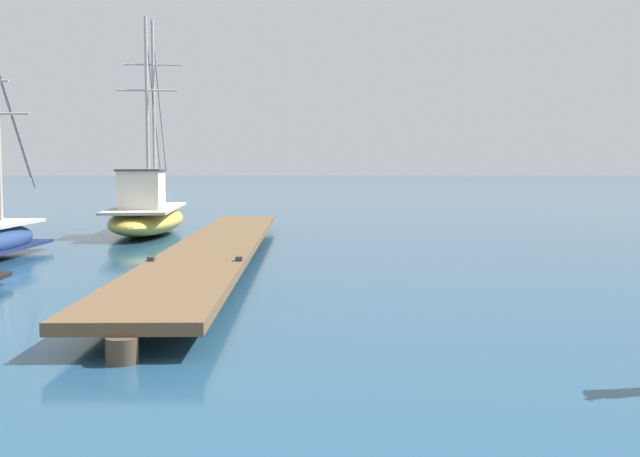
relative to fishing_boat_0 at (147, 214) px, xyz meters
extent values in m
cube|color=brown|center=(3.50, -7.00, -0.29)|extent=(2.70, 18.60, 0.16)
cylinder|color=#4C3D2D|center=(3.96, -16.26, -0.51)|extent=(0.36, 0.36, 0.29)
cylinder|color=#4C3D2D|center=(3.73, -11.63, -0.51)|extent=(0.36, 0.36, 0.29)
cylinder|color=#4C3D2D|center=(3.50, -7.00, -0.51)|extent=(0.36, 0.36, 0.29)
cylinder|color=#4C3D2D|center=(3.28, -2.38, -0.51)|extent=(0.36, 0.36, 0.29)
cylinder|color=#4C3D2D|center=(3.05, 2.25, -0.51)|extent=(0.36, 0.36, 0.29)
cube|color=#333338|center=(2.88, -10.74, -0.17)|extent=(0.13, 0.21, 0.08)
cube|color=#333338|center=(4.48, -10.67, -0.17)|extent=(0.13, 0.21, 0.08)
ellipsoid|color=gold|center=(-0.02, 0.16, -0.22)|extent=(3.04, 7.57, 0.87)
cube|color=#B2AD9E|center=(-0.02, 0.16, 0.17)|extent=(2.69, 6.81, 0.08)
cube|color=silver|center=(0.11, -0.94, 0.80)|extent=(1.45, 2.01, 1.17)
cube|color=#3D3D42|center=(0.11, -0.94, 1.41)|extent=(1.56, 2.17, 0.06)
cylinder|color=#B2ADA3|center=(-0.06, 0.53, 3.30)|extent=(0.11, 0.11, 6.17)
cylinder|color=#B2ADA3|center=(-0.06, 0.53, 4.01)|extent=(1.97, 0.29, 0.06)
cylinder|color=#333338|center=(-0.26, 2.18, 3.61)|extent=(0.40, 3.19, 4.56)
cylinder|color=#B2ADA3|center=(-0.25, 2.17, 3.40)|extent=(0.11, 0.11, 6.38)
cylinder|color=#B2ADA3|center=(-0.25, 2.17, 5.06)|extent=(1.97, 0.29, 0.06)
cylinder|color=#333338|center=(-0.45, 3.88, 3.72)|extent=(0.41, 3.29, 4.72)
cylinder|color=#333338|center=(-2.18, -5.32, 3.37)|extent=(0.05, 3.02, 4.30)
cylinder|color=#333338|center=(-2.18, -4.60, 2.46)|extent=(0.04, 2.17, 3.09)
camera|label=1|loc=(6.40, -24.43, 1.50)|focal=42.73mm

